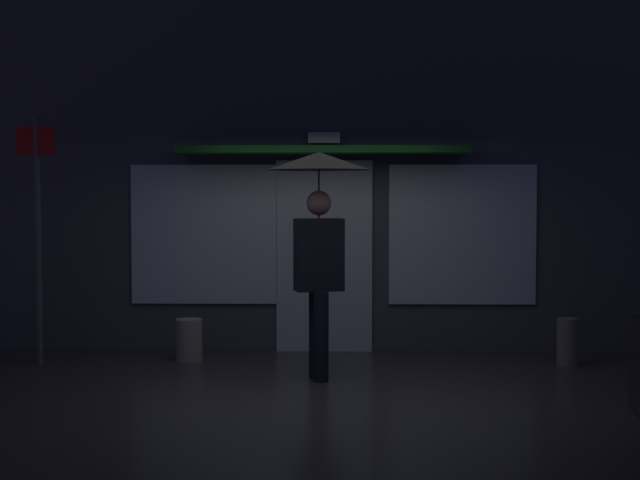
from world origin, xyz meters
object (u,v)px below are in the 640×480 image
sidewalk_bollard (189,340)px  person_with_umbrella (319,209)px  sidewalk_bollard_2 (568,342)px  street_sign_post (38,226)px

sidewalk_bollard → person_with_umbrella: bearing=-34.1°
person_with_umbrella → sidewalk_bollard_2: 3.09m
sidewalk_bollard_2 → person_with_umbrella: bearing=-162.9°
street_sign_post → sidewalk_bollard_2: street_sign_post is taller
person_with_umbrella → sidewalk_bollard: size_ratio=4.87×
street_sign_post → sidewalk_bollard: (1.56, 0.23, -1.25)m
street_sign_post → sidewalk_bollard_2: 5.76m
street_sign_post → sidewalk_bollard_2: (5.63, 0.07, -1.23)m
person_with_umbrella → sidewalk_bollard: person_with_umbrella is taller
person_with_umbrella → sidewalk_bollard: 2.26m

